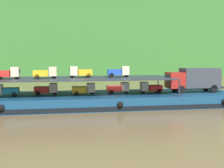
# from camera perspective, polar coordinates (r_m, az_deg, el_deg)

# --- Properties ---
(ground_plane) EXTENTS (400.00, 400.00, 0.00)m
(ground_plane) POSITION_cam_1_polar(r_m,az_deg,el_deg) (36.13, 0.27, -4.26)
(ground_plane) COLOR brown
(hillside_far_bank) EXTENTS (132.56, 35.74, 29.58)m
(hillside_far_bank) POSITION_cam_1_polar(r_m,az_deg,el_deg) (100.57, -6.08, 11.44)
(hillside_far_bank) COLOR #33702D
(hillside_far_bank) RESTS_ON ground
(cargo_barge) EXTENTS (31.05, 9.07, 1.50)m
(cargo_barge) POSITION_cam_1_polar(r_m,az_deg,el_deg) (35.99, 0.28, -3.09)
(cargo_barge) COLOR navy
(cargo_barge) RESTS_ON ground
(covered_lorry) EXTENTS (7.89, 2.43, 3.10)m
(covered_lorry) POSITION_cam_1_polar(r_m,az_deg,el_deg) (38.73, 15.89, 0.95)
(covered_lorry) COLOR maroon
(covered_lorry) RESTS_ON cargo_barge
(cargo_rack) EXTENTS (21.85, 7.73, 2.00)m
(cargo_rack) POSITION_cam_1_polar(r_m,az_deg,el_deg) (35.27, -5.82, 1.10)
(cargo_rack) COLOR #232833
(cargo_rack) RESTS_ON cargo_barge
(mini_truck_lower_stern) EXTENTS (2.75, 1.22, 1.38)m
(mini_truck_lower_stern) POSITION_cam_1_polar(r_m,az_deg,el_deg) (35.63, -20.18, -1.17)
(mini_truck_lower_stern) COLOR teal
(mini_truck_lower_stern) RESTS_ON cargo_barge
(mini_truck_lower_aft) EXTENTS (2.77, 1.26, 1.38)m
(mini_truck_lower_aft) POSITION_cam_1_polar(r_m,az_deg,el_deg) (35.73, -12.82, -0.96)
(mini_truck_lower_aft) COLOR red
(mini_truck_lower_aft) RESTS_ON cargo_barge
(mini_truck_lower_mid) EXTENTS (2.76, 1.23, 1.38)m
(mini_truck_lower_mid) POSITION_cam_1_polar(r_m,az_deg,el_deg) (35.02, -5.57, -0.98)
(mini_truck_lower_mid) COLOR gold
(mini_truck_lower_mid) RESTS_ON cargo_barge
(mini_truck_lower_fore) EXTENTS (2.77, 1.24, 1.38)m
(mini_truck_lower_fore) POSITION_cam_1_polar(r_m,az_deg,el_deg) (36.02, 1.24, -0.77)
(mini_truck_lower_fore) COLOR red
(mini_truck_lower_fore) RESTS_ON cargo_barge
(mini_truck_lower_bow) EXTENTS (2.78, 1.27, 1.38)m
(mini_truck_lower_bow) POSITION_cam_1_polar(r_m,az_deg,el_deg) (36.88, 7.63, -0.67)
(mini_truck_lower_bow) COLOR red
(mini_truck_lower_bow) RESTS_ON cargo_barge
(mini_truck_upper_stern) EXTENTS (2.78, 1.26, 1.38)m
(mini_truck_upper_stern) POSITION_cam_1_polar(r_m,az_deg,el_deg) (35.34, -19.85, 2.04)
(mini_truck_upper_stern) COLOR red
(mini_truck_upper_stern) RESTS_ON cargo_rack
(mini_truck_upper_mid) EXTENTS (2.78, 1.27, 1.38)m
(mini_truck_upper_mid) POSITION_cam_1_polar(r_m,az_deg,el_deg) (34.98, -13.00, 2.19)
(mini_truck_upper_mid) COLOR gold
(mini_truck_upper_mid) RESTS_ON cargo_rack
(mini_truck_upper_fore) EXTENTS (2.79, 1.29, 1.38)m
(mini_truck_upper_fore) POSITION_cam_1_polar(r_m,az_deg,el_deg) (35.91, -6.26, 2.38)
(mini_truck_upper_fore) COLOR gold
(mini_truck_upper_fore) RESTS_ON cargo_rack
(mini_truck_upper_bow) EXTENTS (2.80, 1.30, 1.38)m
(mini_truck_upper_bow) POSITION_cam_1_polar(r_m,az_deg,el_deg) (36.42, 1.34, 2.45)
(mini_truck_upper_bow) COLOR #1E47B7
(mini_truck_upper_bow) RESTS_ON cargo_rack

